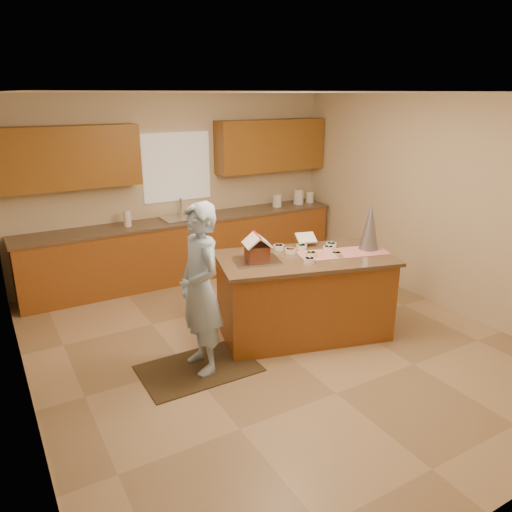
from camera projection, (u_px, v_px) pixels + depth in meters
name	position (u px, v px, depth m)	size (l,w,h in m)	color
floor	(272.00, 343.00, 5.55)	(5.50, 5.50, 0.00)	tan
ceiling	(275.00, 92.00, 4.69)	(5.50, 5.50, 0.00)	silver
wall_back	(177.00, 187.00, 7.37)	(5.50, 5.50, 0.00)	beige
wall_left	(11.00, 269.00, 3.93)	(5.50, 5.50, 0.00)	beige
wall_right	(438.00, 203.00, 6.31)	(5.50, 5.50, 0.00)	beige
stone_accent	(27.00, 317.00, 3.31)	(2.50, 2.50, 0.00)	gray
window_curtain	(177.00, 167.00, 7.25)	(1.05, 0.03, 1.00)	white
back_counter_base	(187.00, 249.00, 7.42)	(4.80, 0.60, 0.88)	#94461E
back_counter_top	(186.00, 220.00, 7.27)	(4.85, 0.63, 0.04)	brown
upper_cabinet_left	(67.00, 158.00, 6.31)	(1.85, 0.35, 0.80)	olive
upper_cabinet_right	(271.00, 145.00, 7.79)	(1.85, 0.35, 0.80)	olive
sink	(186.00, 221.00, 7.27)	(0.70, 0.45, 0.12)	silver
faucet	(181.00, 207.00, 7.37)	(0.03, 0.03, 0.28)	silver
island_base	(304.00, 297.00, 5.64)	(1.86, 0.93, 0.91)	#94461E
island_top	(305.00, 258.00, 5.49)	(1.95, 1.01, 0.04)	brown
table_runner	(343.00, 253.00, 5.60)	(1.04, 0.37, 0.01)	#AE0C15
baking_tray	(257.00, 261.00, 5.30)	(0.48, 0.35, 0.03)	silver
cookbook	(306.00, 238.00, 5.86)	(0.23, 0.02, 0.19)	white
tinsel_tree	(370.00, 226.00, 5.64)	(0.23, 0.23, 0.57)	#B5B6C2
rug	(199.00, 368.00, 5.02)	(1.17, 0.76, 0.01)	black
boy	(200.00, 289.00, 4.77)	(0.63, 0.41, 1.72)	#A0BFE3
canister_a	(277.00, 200.00, 8.00)	(0.15, 0.15, 0.21)	white
canister_b	(298.00, 197.00, 8.20)	(0.17, 0.17, 0.24)	white
canister_c	(310.00, 197.00, 8.32)	(0.13, 0.13, 0.19)	white
paper_towel	(127.00, 218.00, 6.81)	(0.10, 0.10, 0.23)	white
gingerbread_house	(257.00, 250.00, 5.26)	(0.35, 0.36, 0.29)	brown
candy_bowls	(311.00, 251.00, 5.58)	(0.71, 0.69, 0.06)	yellow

